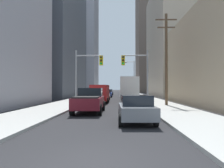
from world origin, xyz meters
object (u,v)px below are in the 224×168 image
object	(u,v)px
traffic_signal_near_left	(88,68)
pickup_truck_maroon	(89,101)
city_bus	(129,88)
sedan_blue	(107,93)
sedan_navy	(109,92)
sedan_white	(94,99)
cargo_van_red	(100,93)
sedan_grey	(136,109)
traffic_signal_near_right	(136,68)
sedan_beige	(103,95)

from	to	relation	value
traffic_signal_near_left	pickup_truck_maroon	bearing A→B (deg)	-81.08
city_bus	sedan_blue	bearing A→B (deg)	110.98
city_bus	sedan_navy	world-z (taller)	city_bus
sedan_white	sedan_navy	bearing A→B (deg)	89.95
city_bus	pickup_truck_maroon	bearing A→B (deg)	-102.36
cargo_van_red	traffic_signal_near_left	size ratio (longest dim) A/B	0.87
sedan_grey	traffic_signal_near_left	size ratio (longest dim) A/B	0.71
cargo_van_red	sedan_blue	size ratio (longest dim) A/B	1.25
traffic_signal_near_left	city_bus	bearing A→B (deg)	65.04
city_bus	sedan_grey	xyz separation A→B (m)	(-0.69, -22.95, -1.16)
sedan_grey	traffic_signal_near_right	world-z (taller)	traffic_signal_near_right
sedan_blue	sedan_navy	bearing A→B (deg)	90.77
cargo_van_red	traffic_signal_near_right	xyz separation A→B (m)	(4.23, -4.01, 2.71)
city_bus	sedan_white	distance (m)	13.24
pickup_truck_maroon	city_bus	bearing A→B (deg)	77.64
sedan_navy	sedan_grey	bearing A→B (deg)	-85.88
sedan_blue	sedan_navy	distance (m)	14.92
city_bus	pickup_truck_maroon	world-z (taller)	city_bus
city_bus	traffic_signal_near_right	world-z (taller)	traffic_signal_near_right
sedan_blue	sedan_white	bearing A→B (deg)	-90.58
sedan_blue	traffic_signal_near_left	distance (m)	21.40
sedan_white	sedan_beige	bearing A→B (deg)	89.07
sedan_navy	sedan_white	bearing A→B (deg)	-90.05
city_bus	sedan_white	bearing A→B (deg)	-108.51
cargo_van_red	pickup_truck_maroon	bearing A→B (deg)	-89.63
city_bus	sedan_blue	xyz separation A→B (m)	(-3.96, 10.32, -1.16)
cargo_van_red	traffic_signal_near_right	size ratio (longest dim) A/B	0.87
pickup_truck_maroon	sedan_beige	world-z (taller)	pickup_truck_maroon
sedan_grey	sedan_beige	bearing A→B (deg)	98.59
sedan_beige	sedan_navy	distance (m)	26.24
sedan_blue	traffic_signal_near_left	world-z (taller)	traffic_signal_near_left
city_bus	sedan_navy	size ratio (longest dim) A/B	2.72
sedan_blue	sedan_navy	world-z (taller)	same
pickup_truck_maroon	sedan_navy	distance (m)	43.13
sedan_blue	traffic_signal_near_right	distance (m)	21.78
sedan_navy	pickup_truck_maroon	bearing A→B (deg)	-89.68
sedan_navy	sedan_beige	bearing A→B (deg)	-89.66
sedan_navy	sedan_blue	bearing A→B (deg)	-89.23
city_bus	sedan_blue	size ratio (longest dim) A/B	2.76
sedan_navy	traffic_signal_near_right	distance (m)	36.46
sedan_grey	traffic_signal_near_left	bearing A→B (deg)	109.69
pickup_truck_maroon	traffic_signal_near_right	world-z (taller)	traffic_signal_near_right
cargo_van_red	sedan_blue	bearing A→B (deg)	89.89
sedan_grey	sedan_navy	size ratio (longest dim) A/B	1.00
traffic_signal_near_left	traffic_signal_near_right	xyz separation A→B (m)	(5.27, -0.00, -0.01)
sedan_grey	sedan_navy	world-z (taller)	same
city_bus	traffic_signal_near_right	xyz separation A→B (m)	(0.24, -10.81, 2.07)
traffic_signal_near_left	sedan_blue	bearing A→B (deg)	87.09
sedan_grey	sedan_blue	bearing A→B (deg)	95.61
city_bus	sedan_beige	size ratio (longest dim) A/B	2.72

